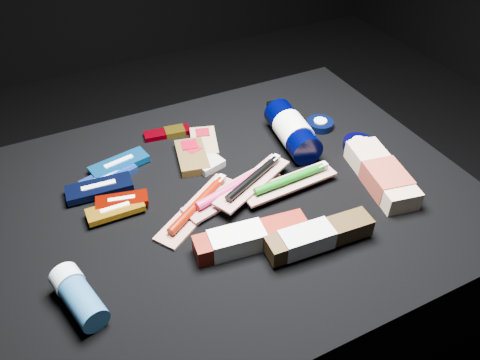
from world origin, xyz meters
name	(u,v)px	position (x,y,z in m)	size (l,w,h in m)	color
ground	(237,303)	(0.00, 0.00, 0.00)	(3.00, 3.00, 0.00)	black
cloth_table	(236,254)	(0.00, 0.00, 0.20)	(0.98, 0.78, 0.40)	black
luna_bar_0	(109,176)	(-0.23, 0.16, 0.41)	(0.13, 0.08, 0.02)	#204DB4
luna_bar_1	(119,164)	(-0.20, 0.19, 0.41)	(0.14, 0.07, 0.02)	#0B5AA9
luna_bar_2	(99,188)	(-0.26, 0.12, 0.41)	(0.14, 0.06, 0.02)	black
luna_bar_3	(115,210)	(-0.24, 0.04, 0.41)	(0.11, 0.04, 0.01)	orange
luna_bar_4	(122,201)	(-0.23, 0.06, 0.42)	(0.11, 0.06, 0.01)	#8B0D01
clif_bar_0	(192,155)	(-0.04, 0.15, 0.41)	(0.09, 0.13, 0.02)	#4A3616
clif_bar_1	(199,157)	(-0.03, 0.14, 0.41)	(0.09, 0.12, 0.02)	#A9A8A2
clif_bar_2	(204,142)	(0.01, 0.19, 0.41)	(0.09, 0.12, 0.02)	#8E764F
power_bar	(170,132)	(-0.05, 0.26, 0.41)	(0.12, 0.05, 0.01)	#68000A
lotion_bottle	(292,131)	(0.20, 0.10, 0.44)	(0.09, 0.23, 0.07)	black
cream_tin_upper	(320,124)	(0.29, 0.13, 0.41)	(0.07, 0.07, 0.02)	black
cream_tin_lower	(359,144)	(0.33, 0.01, 0.41)	(0.07, 0.07, 0.02)	black
bodywash_bottle	(382,175)	(0.29, -0.11, 0.42)	(0.11, 0.23, 0.05)	beige
deodorant_stick	(79,296)	(-0.35, -0.14, 0.42)	(0.08, 0.13, 0.05)	#215685
toothbrush_pack_0	(198,206)	(-0.09, -0.01, 0.41)	(0.22, 0.17, 0.02)	#B4ABA9
toothbrush_pack_1	(234,189)	(-0.01, -0.01, 0.42)	(0.23, 0.11, 0.03)	#AEA6A3
toothbrush_pack_2	(291,181)	(0.11, -0.04, 0.42)	(0.22, 0.06, 0.02)	beige
toothbrush_pack_3	(253,180)	(0.04, -0.01, 0.43)	(0.21, 0.13, 0.02)	beige
toothpaste_carton_red	(246,239)	(-0.05, -0.14, 0.42)	(0.22, 0.07, 0.04)	maroon
toothpaste_carton_green	(315,237)	(0.06, -0.20, 0.43)	(0.21, 0.06, 0.04)	#34240E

